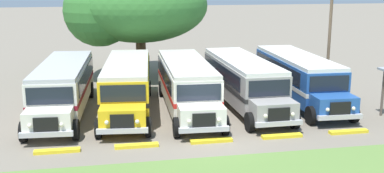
% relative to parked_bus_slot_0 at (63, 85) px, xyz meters
% --- Properties ---
extents(ground_plane, '(220.00, 220.00, 0.00)m').
position_rel_parked_bus_slot_0_xyz_m(ground_plane, '(7.12, -5.98, -1.58)').
color(ground_plane, slate).
extents(parked_bus_slot_0, '(3.32, 10.94, 2.82)m').
position_rel_parked_bus_slot_0_xyz_m(parked_bus_slot_0, '(0.00, 0.00, 0.00)').
color(parked_bus_slot_0, silver).
rests_on(parked_bus_slot_0, ground_plane).
extents(parked_bus_slot_1, '(3.65, 10.99, 2.82)m').
position_rel_parked_bus_slot_0_xyz_m(parked_bus_slot_1, '(3.61, -0.17, 0.00)').
color(parked_bus_slot_1, yellow).
rests_on(parked_bus_slot_1, ground_plane).
extents(parked_bus_slot_2, '(3.04, 10.89, 2.82)m').
position_rel_parked_bus_slot_0_xyz_m(parked_bus_slot_2, '(7.01, -0.68, 0.00)').
color(parked_bus_slot_2, silver).
rests_on(parked_bus_slot_2, ground_plane).
extents(parked_bus_slot_3, '(2.77, 10.85, 2.82)m').
position_rel_parked_bus_slot_0_xyz_m(parked_bus_slot_3, '(10.51, -0.46, 0.00)').
color(parked_bus_slot_3, '#9E9993').
rests_on(parked_bus_slot_3, ground_plane).
extents(parked_bus_slot_4, '(2.98, 10.88, 2.82)m').
position_rel_parked_bus_slot_0_xyz_m(parked_bus_slot_4, '(14.21, -0.03, 0.00)').
color(parked_bus_slot_4, '#23519E').
rests_on(parked_bus_slot_4, ground_plane).
extents(curb_wheelstop_0, '(2.00, 0.36, 0.15)m').
position_rel_parked_bus_slot_0_xyz_m(curb_wheelstop_0, '(0.11, -6.53, -1.51)').
color(curb_wheelstop_0, yellow).
rests_on(curb_wheelstop_0, ground_plane).
extents(curb_wheelstop_1, '(2.00, 0.36, 0.15)m').
position_rel_parked_bus_slot_0_xyz_m(curb_wheelstop_1, '(3.61, -6.53, -1.51)').
color(curb_wheelstop_1, yellow).
rests_on(curb_wheelstop_1, ground_plane).
extents(curb_wheelstop_2, '(2.00, 0.36, 0.15)m').
position_rel_parked_bus_slot_0_xyz_m(curb_wheelstop_2, '(7.12, -6.53, -1.51)').
color(curb_wheelstop_2, yellow).
rests_on(curb_wheelstop_2, ground_plane).
extents(curb_wheelstop_3, '(2.00, 0.36, 0.15)m').
position_rel_parked_bus_slot_0_xyz_m(curb_wheelstop_3, '(10.62, -6.53, -1.51)').
color(curb_wheelstop_3, yellow).
rests_on(curb_wheelstop_3, ground_plane).
extents(curb_wheelstop_4, '(2.00, 0.36, 0.15)m').
position_rel_parked_bus_slot_0_xyz_m(curb_wheelstop_4, '(14.13, -6.53, -1.51)').
color(curb_wheelstop_4, yellow).
rests_on(curb_wheelstop_4, ground_plane).
extents(broad_shade_tree, '(10.73, 9.75, 8.64)m').
position_rel_parked_bus_slot_0_xyz_m(broad_shade_tree, '(5.02, 9.33, 4.04)').
color(broad_shade_tree, brown).
rests_on(broad_shade_tree, ground_plane).
extents(utility_pole, '(1.80, 0.20, 7.40)m').
position_rel_parked_bus_slot_0_xyz_m(utility_pole, '(17.14, 1.92, 2.37)').
color(utility_pole, brown).
rests_on(utility_pole, ground_plane).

